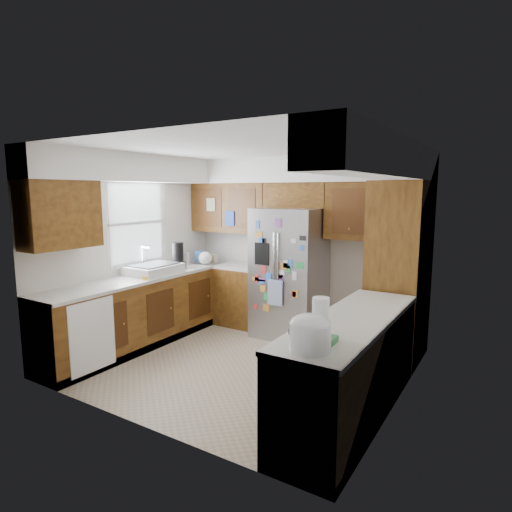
# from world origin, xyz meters

# --- Properties ---
(floor) EXTENTS (3.60, 3.60, 0.00)m
(floor) POSITION_xyz_m (0.00, 0.00, 0.00)
(floor) COLOR tan
(floor) RESTS_ON ground
(room_shell) EXTENTS (3.64, 3.24, 2.52)m
(room_shell) POSITION_xyz_m (-0.11, 0.36, 1.82)
(room_shell) COLOR silver
(room_shell) RESTS_ON ground
(left_counter_run) EXTENTS (1.36, 3.20, 0.92)m
(left_counter_run) POSITION_xyz_m (-1.36, 0.03, 0.43)
(left_counter_run) COLOR #42210C
(left_counter_run) RESTS_ON ground
(right_counter_run) EXTENTS (0.63, 2.25, 0.92)m
(right_counter_run) POSITION_xyz_m (1.50, -0.47, 0.42)
(right_counter_run) COLOR #42210C
(right_counter_run) RESTS_ON ground
(pantry) EXTENTS (0.60, 0.90, 2.15)m
(pantry) POSITION_xyz_m (1.50, 1.15, 1.07)
(pantry) COLOR #42210C
(pantry) RESTS_ON ground
(fridge) EXTENTS (0.90, 0.79, 1.80)m
(fridge) POSITION_xyz_m (-0.00, 1.20, 0.90)
(fridge) COLOR #97979B
(fridge) RESTS_ON ground
(bridge_cabinet) EXTENTS (0.96, 0.34, 0.35)m
(bridge_cabinet) POSITION_xyz_m (0.00, 1.43, 1.98)
(bridge_cabinet) COLOR #42210C
(bridge_cabinet) RESTS_ON fridge
(fridge_top_items) EXTENTS (0.87, 0.37, 0.29)m
(fridge_top_items) POSITION_xyz_m (-0.04, 1.41, 2.28)
(fridge_top_items) COLOR #202C9A
(fridge_top_items) RESTS_ON bridge_cabinet
(sink_assembly) EXTENTS (0.52, 0.70, 0.37)m
(sink_assembly) POSITION_xyz_m (-1.50, 0.10, 0.99)
(sink_assembly) COLOR white
(sink_assembly) RESTS_ON left_counter_run
(left_counter_clutter) EXTENTS (0.41, 0.82, 0.38)m
(left_counter_clutter) POSITION_xyz_m (-1.46, 0.84, 1.05)
(left_counter_clutter) COLOR black
(left_counter_clutter) RESTS_ON left_counter_run
(rice_cooker) EXTENTS (0.30, 0.29, 0.26)m
(rice_cooker) POSITION_xyz_m (1.50, -1.38, 1.06)
(rice_cooker) COLOR white
(rice_cooker) RESTS_ON right_counter_run
(paper_towel) EXTENTS (0.13, 0.13, 0.30)m
(paper_towel) POSITION_xyz_m (1.43, -1.03, 1.07)
(paper_towel) COLOR white
(paper_towel) RESTS_ON right_counter_run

